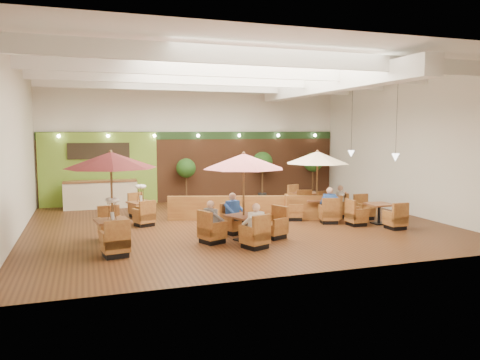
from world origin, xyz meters
name	(u,v)px	position (x,y,z in m)	size (l,w,h in m)	color
room	(233,121)	(0.25, 1.22, 3.63)	(14.04, 14.00, 5.52)	#381E0F
service_counter	(101,194)	(-4.40, 5.10, 0.58)	(3.00, 0.75, 1.18)	beige
booth_divider	(255,208)	(0.90, 0.53, 0.44)	(6.42, 0.18, 0.89)	brown
table_0	(111,174)	(-4.32, -2.06, 2.08)	(2.54, 2.77, 2.75)	brown
table_1	(244,180)	(-0.56, -2.42, 1.81)	(2.78, 2.78, 2.66)	brown
table_2	(317,172)	(3.16, 0.04, 1.76)	(2.64, 2.64, 2.57)	brown
table_3	(141,208)	(-3.12, 1.60, 0.49)	(1.05, 2.59, 1.50)	brown
table_4	(373,215)	(4.51, -1.56, 0.34)	(1.63, 2.44, 0.92)	brown
table_5	(307,202)	(3.65, 1.81, 0.36)	(1.08, 2.68, 0.94)	brown
topiary_0	(186,170)	(-0.67, 5.30, 1.52)	(0.88, 0.88, 2.04)	black
topiary_1	(262,164)	(3.03, 5.30, 1.70)	(0.98, 0.98, 2.28)	black
topiary_2	(313,164)	(5.71, 5.30, 1.64)	(0.95, 0.95, 2.20)	black
diner_0	(255,221)	(-0.56, -3.40, 0.76)	(0.44, 0.40, 0.81)	white
diner_1	(234,210)	(-0.56, -1.45, 0.78)	(0.48, 0.46, 0.85)	blue
diner_2	(212,217)	(-1.53, -2.42, 0.76)	(0.41, 0.44, 0.80)	slate
diner_3	(329,202)	(3.16, -0.90, 0.77)	(0.46, 0.41, 0.83)	blue
diner_4	(339,198)	(4.10, 0.04, 0.74)	(0.35, 0.40, 0.75)	white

